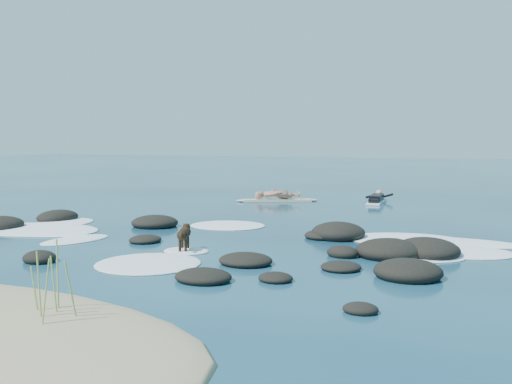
% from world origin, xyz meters
% --- Properties ---
extents(ground, '(160.00, 160.00, 0.00)m').
position_xyz_m(ground, '(0.00, 0.00, 0.00)').
color(ground, '#0A2642').
rests_on(ground, ground).
extents(reef_rocks, '(14.08, 7.56, 0.57)m').
position_xyz_m(reef_rocks, '(1.13, -0.43, 0.11)').
color(reef_rocks, black).
rests_on(reef_rocks, ground).
extents(breaking_foam, '(14.84, 7.99, 0.12)m').
position_xyz_m(breaking_foam, '(0.33, 0.11, 0.01)').
color(breaking_foam, white).
rests_on(breaking_foam, ground).
extents(standing_surfer_rig, '(3.27, 1.98, 2.02)m').
position_xyz_m(standing_surfer_rig, '(-1.71, 9.45, 0.80)').
color(standing_surfer_rig, beige).
rests_on(standing_surfer_rig, ground).
extents(paddling_surfer_rig, '(1.21, 2.72, 0.47)m').
position_xyz_m(paddling_surfer_rig, '(2.30, 10.72, 0.16)').
color(paddling_surfer_rig, white).
rests_on(paddling_surfer_rig, ground).
extents(dog, '(0.51, 0.97, 0.65)m').
position_xyz_m(dog, '(0.47, -1.91, 0.43)').
color(dog, black).
rests_on(dog, ground).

